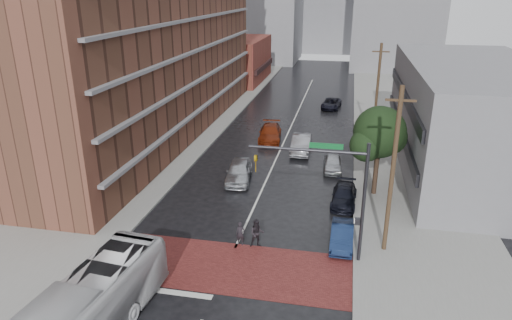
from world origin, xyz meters
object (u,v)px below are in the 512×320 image
Objects in this scene: pedestrian_b at (257,233)px; suv_travel at (331,104)px; car_travel_c at (270,133)px; transit_bus at (78,320)px; pedestrian_a at (240,234)px; car_parked_mid at (344,196)px; car_parked_near at (342,236)px; car_parked_far at (333,163)px; car_travel_a at (239,172)px; car_travel_b at (301,144)px.

pedestrian_b is 0.38× the size of suv_travel.
transit_bus is at bearing -101.86° from car_travel_c.
car_parked_mid is at bearing 52.85° from pedestrian_a.
suv_travel is 1.21× the size of car_parked_near.
car_parked_mid is (5.05, 7.00, -0.27)m from pedestrian_b.
car_parked_near is 12.29m from car_parked_far.
pedestrian_b reaches higher than suv_travel.
pedestrian_b is at bearing -88.46° from car_travel_c.
pedestrian_b is 10.15m from car_travel_a.
pedestrian_b reaches higher than car_travel_c.
suv_travel is (5.54, 14.77, -0.13)m from car_travel_c.
pedestrian_a is at bearing -82.75° from car_travel_a.
transit_bus is 2.07× the size of car_travel_c.
pedestrian_b is at bearing -109.70° from car_parked_far.
pedestrian_b reaches higher than car_travel_a.
transit_bus reaches higher than car_travel_c.
pedestrian_b is 5.19m from car_parked_near.
pedestrian_b is 17.51m from car_travel_b.
car_travel_c is at bearing 130.36° from car_parked_far.
car_travel_b is (4.21, 7.94, 0.00)m from car_travel_a.
car_parked_far is at bearing 95.67° from car_parked_near.
car_parked_far is at bearing 102.25° from car_parked_mid.
suv_travel is at bearing 94.33° from car_parked_near.
pedestrian_a is at bearing -97.20° from car_travel_b.
pedestrian_b is 14.00m from car_parked_far.
car_travel_b is at bearing -45.95° from car_travel_c.
transit_bus is at bearing -112.11° from pedestrian_a.
transit_bus is 2.22× the size of car_travel_b.
transit_bus is at bearing -103.75° from car_travel_a.
car_parked_far is (3.95, 13.43, -0.23)m from pedestrian_b.
car_parked_far is (-1.10, 6.43, 0.04)m from car_parked_mid.
transit_bus is at bearing -104.82° from car_travel_b.
transit_bus is at bearing -134.11° from car_parked_near.
car_travel_b is 11.32m from car_parked_mid.
car_parked_near is (8.46, -8.37, -0.19)m from car_travel_a.
pedestrian_b reaches higher than pedestrian_a.
car_travel_a is 8.98m from car_travel_b.
car_travel_c is at bearing 112.58° from car_parked_near.
car_travel_b is at bearing 55.32° from car_travel_a.
car_parked_far is at bearing 58.67° from pedestrian_b.
car_travel_b is at bearing 124.55° from car_parked_far.
suv_travel is 28.30m from car_parked_mid.
car_travel_b reaches higher than car_travel_c.
car_travel_b is 17.83m from suv_travel.
pedestrian_a is 0.39× the size of car_parked_near.
car_parked_far is (-1.10, 12.24, 0.03)m from car_parked_near.
transit_bus is at bearing -120.32° from car_parked_mid.
car_parked_mid is at bearing -66.00° from car_travel_c.
pedestrian_a is 1.04m from pedestrian_b.
car_travel_c reaches higher than suv_travel.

